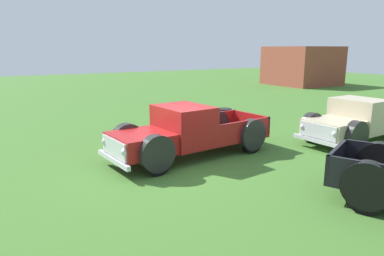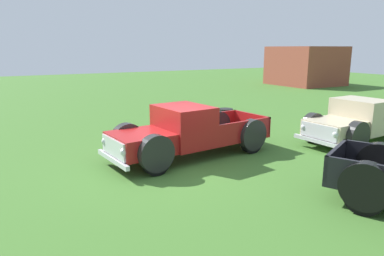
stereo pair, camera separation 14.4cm
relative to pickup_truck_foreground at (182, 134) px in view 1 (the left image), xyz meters
The scene contains 5 objects.
ground_plane 0.98m from the pickup_truck_foreground, 45.55° to the right, with size 80.00×80.00×0.00m, color #3D6B28.
pickup_truck_foreground is the anchor object (origin of this frame).
pickup_truck_behind_left 6.59m from the pickup_truck_foreground, 77.06° to the left, with size 2.26×5.26×1.58m.
trash_can 3.96m from the pickup_truck_foreground, 125.34° to the left, with size 0.59×0.59×0.95m.
brick_pavilion 25.21m from the pickup_truck_foreground, 124.97° to the left, with size 5.53×5.39×3.52m.
Camera 1 is at (8.85, -4.58, 3.34)m, focal length 32.89 mm.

